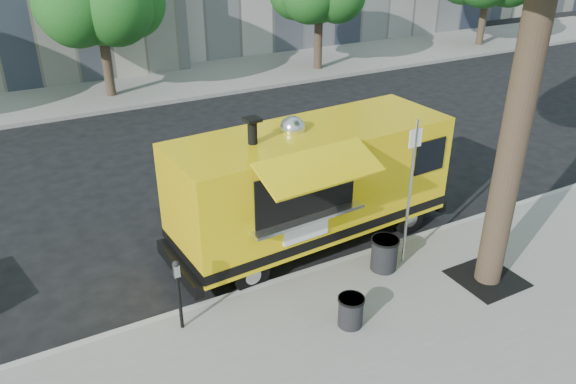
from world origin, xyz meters
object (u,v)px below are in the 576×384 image
at_px(food_truck, 311,183).
at_px(sign_post, 410,185).
at_px(parking_meter, 178,287).
at_px(trash_bin_left, 384,253).
at_px(trash_bin_right, 351,310).

bearing_deg(food_truck, sign_post, -60.21).
xyz_separation_m(parking_meter, trash_bin_left, (4.06, -0.22, -0.48)).
bearing_deg(trash_bin_left, parking_meter, 176.95).
height_order(parking_meter, trash_bin_left, parking_meter).
height_order(food_truck, trash_bin_left, food_truck).
relative_size(parking_meter, food_truck, 0.21).
distance_m(sign_post, food_truck, 2.10).
distance_m(sign_post, parking_meter, 4.64).
relative_size(sign_post, trash_bin_right, 5.43).
distance_m(trash_bin_left, trash_bin_right, 1.87).
relative_size(food_truck, trash_bin_left, 9.47).
bearing_deg(trash_bin_left, food_truck, 110.42).
distance_m(parking_meter, trash_bin_left, 4.09).
xyz_separation_m(sign_post, trash_bin_right, (-2.01, -1.10, -1.40)).
bearing_deg(sign_post, parking_meter, 177.48).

